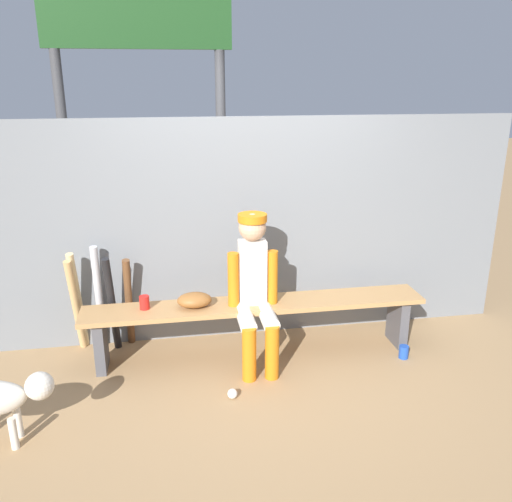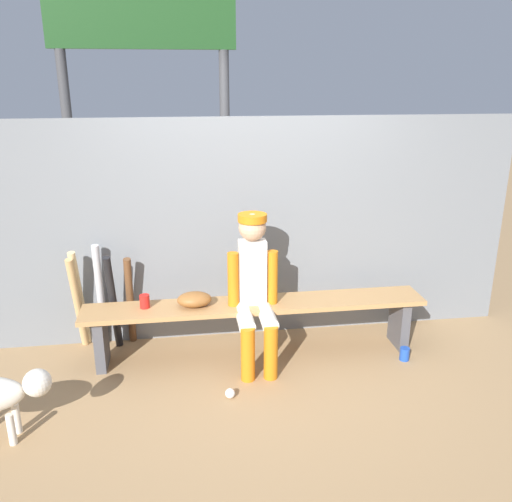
{
  "view_description": "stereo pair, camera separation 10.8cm",
  "coord_description": "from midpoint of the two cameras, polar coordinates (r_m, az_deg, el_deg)",
  "views": [
    {
      "loc": [
        -0.69,
        -3.99,
        2.26
      ],
      "look_at": [
        0.0,
        0.0,
        0.93
      ],
      "focal_mm": 37.33,
      "sensor_mm": 36.0,
      "label": 1
    },
    {
      "loc": [
        -0.58,
        -4.01,
        2.26
      ],
      "look_at": [
        0.0,
        0.0,
        0.93
      ],
      "focal_mm": 37.33,
      "sensor_mm": 36.0,
      "label": 2
    }
  ],
  "objects": [
    {
      "name": "cup_on_ground",
      "position": [
        4.71,
        14.91,
        -10.42
      ],
      "size": [
        0.08,
        0.08,
        0.11
      ],
      "primitive_type": "cylinder",
      "color": "#1E47AD",
      "rests_on": "ground_plane"
    },
    {
      "name": "bat_wood_dark",
      "position": [
        4.74,
        -14.1,
        -5.36
      ],
      "size": [
        0.09,
        0.21,
        0.83
      ],
      "primitive_type": "cylinder",
      "rotation": [
        0.17,
        0.0,
        0.11
      ],
      "color": "brown",
      "rests_on": "ground_plane"
    },
    {
      "name": "dugout_bench",
      "position": [
        4.46,
        -0.7,
        -6.73
      ],
      "size": [
        2.84,
        0.36,
        0.48
      ],
      "color": "#AD7F4C",
      "rests_on": "ground_plane"
    },
    {
      "name": "bat_aluminum_silver",
      "position": [
        4.76,
        -17.11,
        -4.78
      ],
      "size": [
        0.07,
        0.16,
        0.94
      ],
      "primitive_type": "cylinder",
      "rotation": [
        0.1,
        0.0,
        0.04
      ],
      "color": "#B7B7BC",
      "rests_on": "ground_plane"
    },
    {
      "name": "player_seated",
      "position": [
        4.24,
        -0.86,
        -3.77
      ],
      "size": [
        0.41,
        0.55,
        1.24
      ],
      "color": "silver",
      "rests_on": "ground_plane"
    },
    {
      "name": "baseball",
      "position": [
        4.07,
        -3.33,
        -15.02
      ],
      "size": [
        0.07,
        0.07,
        0.07
      ],
      "primitive_type": "sphere",
      "color": "white",
      "rests_on": "ground_plane"
    },
    {
      "name": "bat_wood_natural",
      "position": [
        4.78,
        -19.14,
        -5.09
      ],
      "size": [
        0.1,
        0.25,
        0.91
      ],
      "primitive_type": "cylinder",
      "rotation": [
        0.2,
        0.0,
        -0.13
      ],
      "color": "tan",
      "rests_on": "ground_plane"
    },
    {
      "name": "chainlink_fence",
      "position": [
        4.66,
        -1.59,
        2.18
      ],
      "size": [
        4.78,
        0.03,
        1.95
      ],
      "primitive_type": "cube",
      "color": "slate",
      "rests_on": "ground_plane"
    },
    {
      "name": "bat_aluminum_black",
      "position": [
        4.67,
        -15.81,
        -5.55
      ],
      "size": [
        0.1,
        0.23,
        0.88
      ],
      "primitive_type": "cylinder",
      "rotation": [
        0.18,
        0.0,
        -0.16
      ],
      "color": "black",
      "rests_on": "ground_plane"
    },
    {
      "name": "baseball_glove",
      "position": [
        4.35,
        -7.32,
        -5.24
      ],
      "size": [
        0.28,
        0.2,
        0.12
      ],
      "primitive_type": "ellipsoid",
      "color": "brown",
      "rests_on": "dugout_bench"
    },
    {
      "name": "cup_on_bench",
      "position": [
        4.39,
        -12.56,
        -5.42
      ],
      "size": [
        0.08,
        0.08,
        0.11
      ],
      "primitive_type": "cylinder",
      "color": "red",
      "rests_on": "dugout_bench"
    },
    {
      "name": "ground_plane",
      "position": [
        4.64,
        -0.68,
        -11.02
      ],
      "size": [
        30.0,
        30.0,
        0.0
      ],
      "primitive_type": "plane",
      "color": "#9E7A51"
    },
    {
      "name": "bat_wood_tan",
      "position": [
        4.76,
        -19.37,
        -5.52
      ],
      "size": [
        0.1,
        0.26,
        0.86
      ],
      "primitive_type": "cylinder",
      "rotation": [
        0.22,
        0.0,
        -0.13
      ],
      "color": "tan",
      "rests_on": "ground_plane"
    },
    {
      "name": "scoreboard",
      "position": [
        5.56,
        -12.38,
        20.34
      ],
      "size": [
        2.06,
        0.27,
        3.61
      ],
      "color": "#3F3F42",
      "rests_on": "ground_plane"
    }
  ]
}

